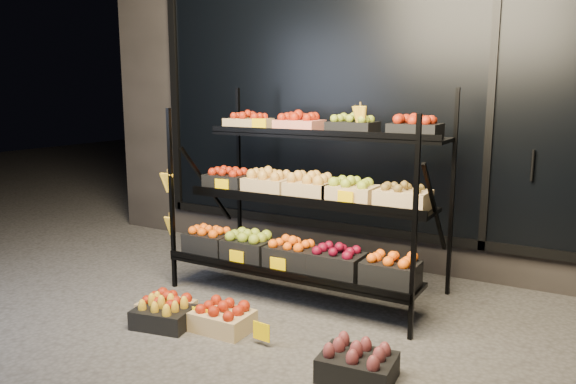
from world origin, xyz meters
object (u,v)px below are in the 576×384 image
Objects in this scene: floor_crate_left at (166,307)px; floor_crate_midright at (223,317)px; floor_crate_midleft at (163,314)px; display_rack at (305,199)px.

floor_crate_left is 0.98× the size of floor_crate_midright.
floor_crate_midleft is 0.43m from floor_crate_midright.
display_rack is 1.39m from floor_crate_midleft.
floor_crate_midleft reaches higher than floor_crate_left.
floor_crate_midleft is (-0.54, -1.08, -0.69)m from display_rack.
floor_crate_midright is (-0.14, -0.93, -0.69)m from display_rack.
floor_crate_midright is at bearing 10.37° from floor_crate_midleft.
floor_crate_midright reaches higher than floor_crate_midleft.
floor_crate_left is 0.89× the size of floor_crate_midleft.
floor_crate_left is at bearing -122.56° from display_rack.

